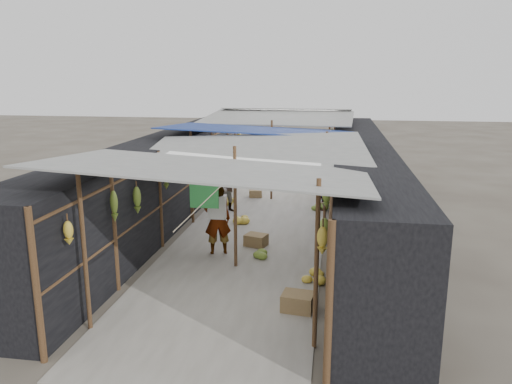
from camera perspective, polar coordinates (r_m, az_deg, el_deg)
The scene contains 14 objects.
ground at distance 8.17m, azimuth -6.60°, elevation -16.20°, with size 80.00×80.00×0.00m, color #6B6356.
aisle_slab at distance 14.07m, azimuth 0.46°, elevation -3.27°, with size 3.60×16.00×0.02m, color #9E998E.
stall_left at distance 14.42m, azimuth -10.20°, elevation 1.61°, with size 1.40×15.00×2.30m, color black.
stall_right at distance 13.66m, azimuth 11.74°, elevation 0.89°, with size 1.40×15.00×2.30m, color black.
crate_near at distance 11.98m, azimuth 0.01°, elevation -5.55°, with size 0.49×0.39×0.29m, color olive.
crate_mid at distance 8.88m, azimuth 4.79°, elevation -12.45°, with size 0.54×0.43×0.32m, color olive.
crate_back at distance 16.68m, azimuth -0.07°, elevation -0.20°, with size 0.41×0.34×0.26m, color olive.
black_basin at distance 17.97m, azimuth 4.92°, elevation 0.62°, with size 0.65×0.65×0.20m, color black.
vendor_elderly at distance 11.31m, azimuth -4.42°, elevation -3.15°, with size 0.60×0.39×1.64m, color silver.
shopper_blue at distance 14.77m, azimuth -3.22°, elevation 0.62°, with size 0.76×0.59×1.57m, color #2030A4.
vendor_seated at distance 15.10m, azimuth 7.61°, elevation -0.45°, with size 0.60×0.34×0.92m, color #43403A.
market_canopy at distance 13.91m, azimuth 0.79°, elevation 6.65°, with size 5.62×15.20×2.77m.
hanging_bananas at distance 14.01m, azimuth 0.67°, elevation 3.36°, with size 3.95×14.03×0.80m.
floor_bananas at distance 15.34m, azimuth 0.50°, elevation -1.31°, with size 3.51×9.46×0.35m.
Camera 1 is at (1.99, -6.84, 4.00)m, focal length 35.00 mm.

